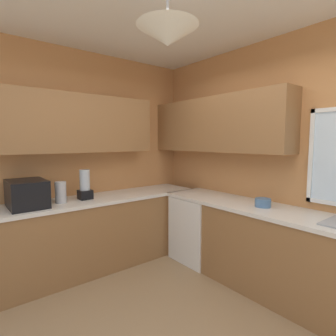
{
  "coord_description": "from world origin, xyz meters",
  "views": [
    {
      "loc": [
        1.52,
        -1.21,
        1.59
      ],
      "look_at": [
        -0.81,
        0.65,
        1.29
      ],
      "focal_mm": 28.6,
      "sensor_mm": 36.0,
      "label": 1
    }
  ],
  "objects_px": {
    "microwave": "(27,194)",
    "kettle": "(61,192)",
    "bowl": "(263,203)",
    "blender_appliance": "(85,186)",
    "dishwasher": "(200,228)"
  },
  "relations": [
    {
      "from": "dishwasher",
      "to": "blender_appliance",
      "type": "height_order",
      "value": "blender_appliance"
    },
    {
      "from": "bowl",
      "to": "blender_appliance",
      "type": "height_order",
      "value": "blender_appliance"
    },
    {
      "from": "microwave",
      "to": "blender_appliance",
      "type": "xyz_separation_m",
      "value": [
        0.0,
        0.63,
        0.02
      ]
    },
    {
      "from": "dishwasher",
      "to": "microwave",
      "type": "xyz_separation_m",
      "value": [
        -0.66,
        -1.94,
        0.61
      ]
    },
    {
      "from": "kettle",
      "to": "blender_appliance",
      "type": "distance_m",
      "value": 0.29
    },
    {
      "from": "kettle",
      "to": "microwave",
      "type": "bearing_deg",
      "value": -93.35
    },
    {
      "from": "dishwasher",
      "to": "microwave",
      "type": "height_order",
      "value": "microwave"
    },
    {
      "from": "microwave",
      "to": "kettle",
      "type": "height_order",
      "value": "microwave"
    },
    {
      "from": "microwave",
      "to": "kettle",
      "type": "bearing_deg",
      "value": 86.65
    },
    {
      "from": "dishwasher",
      "to": "bowl",
      "type": "relative_size",
      "value": 5.08
    },
    {
      "from": "dishwasher",
      "to": "blender_appliance",
      "type": "bearing_deg",
      "value": -116.7
    },
    {
      "from": "microwave",
      "to": "blender_appliance",
      "type": "bearing_deg",
      "value": 90.0
    },
    {
      "from": "microwave",
      "to": "bowl",
      "type": "bearing_deg",
      "value": 51.56
    },
    {
      "from": "dishwasher",
      "to": "bowl",
      "type": "distance_m",
      "value": 1.04
    },
    {
      "from": "microwave",
      "to": "kettle",
      "type": "xyz_separation_m",
      "value": [
        0.02,
        0.34,
        -0.02
      ]
    }
  ]
}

